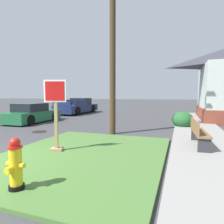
% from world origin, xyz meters
% --- Properties ---
extents(grass_corner_patch, '(4.58, 5.77, 0.08)m').
position_xyz_m(grass_corner_patch, '(2.45, 1.80, 0.04)').
color(grass_corner_patch, '#477033').
rests_on(grass_corner_patch, ground).
extents(sidewalk_strip, '(2.20, 19.76, 0.12)m').
position_xyz_m(sidewalk_strip, '(5.94, 6.74, 0.06)').
color(sidewalk_strip, gray).
rests_on(sidewalk_strip, ground).
extents(fire_hydrant, '(0.38, 0.34, 0.95)m').
position_xyz_m(fire_hydrant, '(2.32, -0.55, 0.53)').
color(fire_hydrant, black).
rests_on(fire_hydrant, grass_corner_patch).
extents(stop_sign, '(0.63, 0.38, 2.15)m').
position_xyz_m(stop_sign, '(1.54, 1.79, 1.10)').
color(stop_sign, '#A3845B').
rests_on(stop_sign, grass_corner_patch).
extents(manhole_cover, '(0.70, 0.70, 0.02)m').
position_xyz_m(manhole_cover, '(-1.34, 4.50, 0.01)').
color(manhole_cover, black).
rests_on(manhole_cover, ground).
extents(parked_sedan_green, '(1.99, 4.13, 1.25)m').
position_xyz_m(parked_sedan_green, '(-4.08, 7.17, 0.54)').
color(parked_sedan_green, '#1E6038').
rests_on(parked_sedan_green, ground).
extents(pickup_truck_navy, '(2.08, 5.44, 1.48)m').
position_xyz_m(pickup_truck_navy, '(-4.36, 13.73, 0.62)').
color(pickup_truck_navy, '#19234C').
rests_on(pickup_truck_navy, ground).
extents(street_bench, '(0.51, 1.78, 0.85)m').
position_xyz_m(street_bench, '(5.67, 3.71, 0.59)').
color(street_bench, brown).
rests_on(street_bench, sidewalk_strip).
extents(utility_pole, '(1.86, 0.27, 8.57)m').
position_xyz_m(utility_pole, '(2.19, 5.19, 4.53)').
color(utility_pole, '#42301E').
rests_on(utility_pole, ground).
extents(shrub_by_curb, '(1.10, 1.10, 0.89)m').
position_xyz_m(shrub_by_curb, '(5.24, 7.96, 0.45)').
color(shrub_by_curb, '#245A2B').
rests_on(shrub_by_curb, ground).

